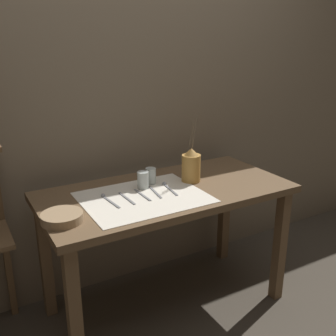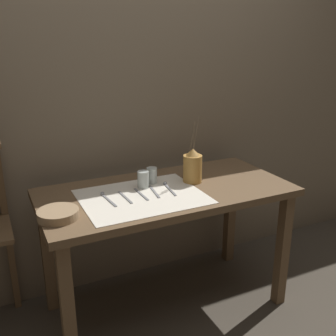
{
  "view_description": "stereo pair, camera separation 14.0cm",
  "coord_description": "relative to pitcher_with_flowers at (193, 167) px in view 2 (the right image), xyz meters",
  "views": [
    {
      "loc": [
        -0.99,
        -1.75,
        1.55
      ],
      "look_at": [
        0.01,
        0.0,
        0.88
      ],
      "focal_mm": 42.0,
      "sensor_mm": 36.0,
      "label": 1
    },
    {
      "loc": [
        -0.87,
        -1.82,
        1.55
      ],
      "look_at": [
        0.01,
        0.0,
        0.88
      ],
      "focal_mm": 42.0,
      "sensor_mm": 36.0,
      "label": 2
    }
  ],
  "objects": [
    {
      "name": "stone_wall_back",
      "position": [
        -0.18,
        0.41,
        0.35
      ],
      "size": [
        7.0,
        0.06,
        2.4
      ],
      "color": "#7A6B56",
      "rests_on": "ground_plane"
    },
    {
      "name": "fork_inner",
      "position": [
        -0.43,
        -0.06,
        -0.09
      ],
      "size": [
        0.02,
        0.18,
        0.0
      ],
      "color": "gray",
      "rests_on": "wooden_table"
    },
    {
      "name": "knife_center",
      "position": [
        -0.34,
        -0.06,
        -0.09
      ],
      "size": [
        0.01,
        0.18,
        0.0
      ],
      "color": "gray",
      "rests_on": "wooden_table"
    },
    {
      "name": "glass_tumbler_near",
      "position": [
        -0.29,
        0.03,
        -0.04
      ],
      "size": [
        0.06,
        0.06,
        0.09
      ],
      "color": "#B7C1BC",
      "rests_on": "wooden_table"
    },
    {
      "name": "ground_plane",
      "position": [
        -0.18,
        -0.04,
        -0.85
      ],
      "size": [
        12.0,
        12.0,
        0.0
      ],
      "primitive_type": "plane",
      "color": "#473F35"
    },
    {
      "name": "fork_outer",
      "position": [
        -0.26,
        -0.06,
        -0.09
      ],
      "size": [
        0.04,
        0.18,
        0.0
      ],
      "color": "gray",
      "rests_on": "wooden_table"
    },
    {
      "name": "spoon_inner",
      "position": [
        -0.17,
        -0.01,
        -0.09
      ],
      "size": [
        0.04,
        0.19,
        0.02
      ],
      "color": "gray",
      "rests_on": "wooden_table"
    },
    {
      "name": "wooden_bowl",
      "position": [
        -0.79,
        -0.15,
        -0.07
      ],
      "size": [
        0.19,
        0.19,
        0.04
      ],
      "color": "#9E7F5B",
      "rests_on": "wooden_table"
    },
    {
      "name": "linen_cloth",
      "position": [
        -0.35,
        -0.08,
        -0.09
      ],
      "size": [
        0.63,
        0.49,
        0.0
      ],
      "color": "silver",
      "rests_on": "wooden_table"
    },
    {
      "name": "glass_tumbler_far",
      "position": [
        -0.22,
        0.08,
        -0.04
      ],
      "size": [
        0.06,
        0.06,
        0.09
      ],
      "color": "#B7C1BC",
      "rests_on": "wooden_table"
    },
    {
      "name": "wooden_table",
      "position": [
        -0.18,
        -0.04,
        -0.2
      ],
      "size": [
        1.38,
        0.67,
        0.76
      ],
      "color": "brown",
      "rests_on": "ground_plane"
    },
    {
      "name": "spoon_outer",
      "position": [
        -0.53,
        -0.01,
        -0.09
      ],
      "size": [
        0.03,
        0.19,
        0.02
      ],
      "color": "gray",
      "rests_on": "wooden_table"
    },
    {
      "name": "pitcher_with_flowers",
      "position": [
        0.0,
        0.0,
        0.0
      ],
      "size": [
        0.11,
        0.11,
        0.39
      ],
      "color": "#B7843D",
      "rests_on": "wooden_table"
    }
  ]
}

